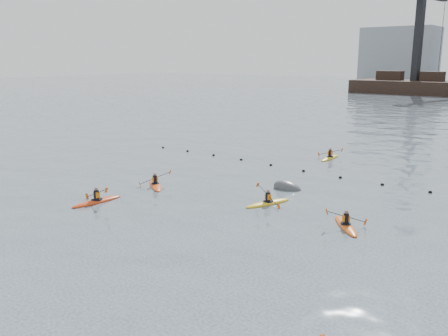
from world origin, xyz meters
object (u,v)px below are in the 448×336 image
at_px(kayaker_5, 330,157).
at_px(kayaker_2, 155,185).
at_px(kayaker_4, 346,225).
at_px(kayaker_3, 268,202).
at_px(kayaker_0, 97,201).
at_px(mooring_buoy, 288,189).

bearing_deg(kayaker_5, kayaker_2, -111.05).
bearing_deg(kayaker_2, kayaker_4, -51.37).
height_order(kayaker_4, kayaker_5, kayaker_5).
height_order(kayaker_3, kayaker_4, kayaker_3).
bearing_deg(kayaker_4, kayaker_5, -102.19).
bearing_deg(kayaker_0, kayaker_3, 40.63).
xyz_separation_m(kayaker_2, kayaker_4, (13.08, 0.61, -0.00)).
xyz_separation_m(kayaker_0, mooring_buoy, (7.06, 9.51, -0.10)).
bearing_deg(kayaker_0, mooring_buoy, 56.89).
bearing_deg(kayaker_2, kayaker_0, -143.20).
relative_size(kayaker_3, kayaker_5, 0.96).
bearing_deg(kayaker_0, kayaker_5, 79.89).
height_order(kayaker_3, mooring_buoy, kayaker_3).
relative_size(kayaker_0, mooring_buoy, 1.69).
relative_size(kayaker_4, mooring_buoy, 1.40).
bearing_deg(mooring_buoy, kayaker_5, 102.28).
bearing_deg(kayaker_4, kayaker_2, -38.84).
height_order(kayaker_0, mooring_buoy, kayaker_0).
height_order(kayaker_4, mooring_buoy, kayaker_4).
bearing_deg(kayaker_4, kayaker_0, -19.51).
relative_size(kayaker_2, mooring_buoy, 1.50).
distance_m(kayaker_4, mooring_buoy, 7.31).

